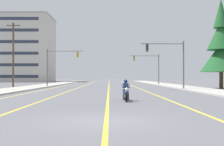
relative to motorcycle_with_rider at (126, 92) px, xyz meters
The scene contains 14 objects.
ground_plane 8.66m from the motorcycle_with_rider, 99.01° to the right, with size 400.00×400.00×0.00m, color #5B5B60.
lane_stripe_center 36.49m from the motorcycle_with_rider, 91.92° to the left, with size 0.16×100.00×0.01m, color yellow.
lane_stripe_left 36.92m from the motorcycle_with_rider, 98.90° to the left, with size 0.16×100.00×0.01m, color yellow.
lane_stripe_right 36.60m from the motorcycle_with_rider, 85.22° to the left, with size 0.16×100.00×0.01m, color yellow.
lane_stripe_far_left 37.63m from the motorcycle_with_rider, 104.25° to the left, with size 0.16×100.00×0.01m, color yellow.
sidewalk_kerb_right 33.06m from the motorcycle_with_rider, 72.15° to the left, with size 4.40×110.00×0.14m, color #ADA89E.
sidewalk_kerb_left 33.99m from the motorcycle_with_rider, 112.19° to the left, with size 4.40×110.00×0.14m, color #ADA89E.
motorcycle_with_rider is the anchor object (origin of this frame).
traffic_signal_near_right 18.16m from the motorcycle_with_rider, 67.83° to the left, with size 5.56×0.40×6.20m.
traffic_signal_near_left 28.84m from the motorcycle_with_rider, 109.59° to the left, with size 6.04×0.47×6.20m.
traffic_signal_mid_right 37.90m from the motorcycle_with_rider, 79.21° to the left, with size 5.97×0.61×6.20m.
utility_pole_left_near 27.72m from the motorcycle_with_rider, 124.31° to the left, with size 1.99×0.26×9.67m.
conifer_tree_right_verge_near 24.71m from the motorcycle_with_rider, 53.64° to the left, with size 5.68×5.68×12.50m.
apartment_building_far_left_block 81.71m from the motorcycle_with_rider, 115.60° to the left, with size 29.82×15.36×21.46m.
Camera 1 is at (0.25, -10.41, 1.64)m, focal length 44.82 mm.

